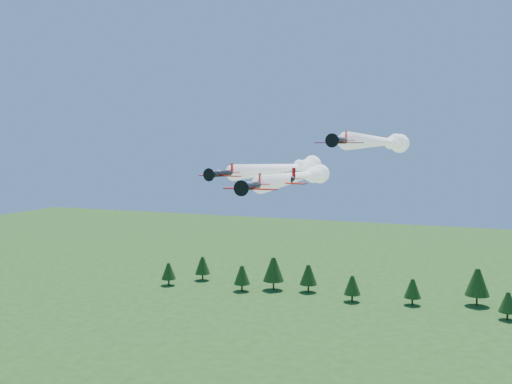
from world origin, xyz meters
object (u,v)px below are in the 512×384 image
(plane_slot, at_px, (281,180))
(plane_right, at_px, (383,142))
(plane_lead, at_px, (300,176))
(plane_left, at_px, (286,168))

(plane_slot, bearing_deg, plane_right, 66.78)
(plane_lead, distance_m, plane_left, 9.98)
(plane_left, distance_m, plane_right, 18.59)
(plane_left, relative_size, plane_right, 0.92)
(plane_lead, bearing_deg, plane_slot, -89.71)
(plane_lead, height_order, plane_right, plane_right)
(plane_left, distance_m, plane_slot, 20.80)
(plane_lead, distance_m, plane_right, 15.77)
(plane_right, bearing_deg, plane_slot, -118.72)
(plane_lead, distance_m, plane_slot, 11.58)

